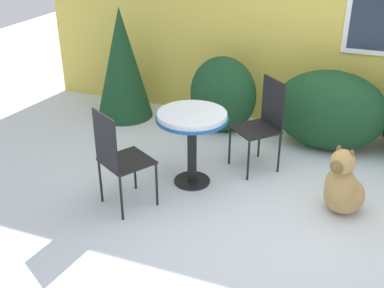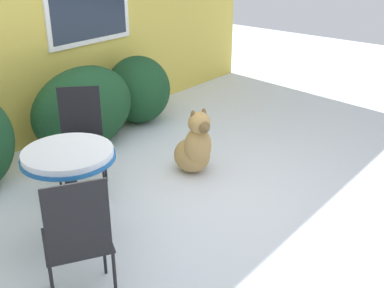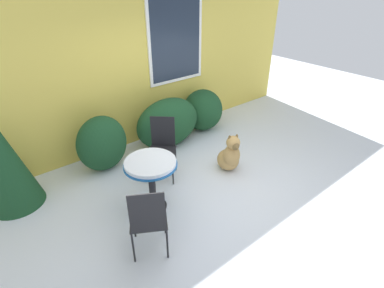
# 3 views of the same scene
# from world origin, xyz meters

# --- Properties ---
(ground_plane) EXTENTS (16.00, 16.00, 0.00)m
(ground_plane) POSITION_xyz_m (0.00, 0.00, 0.00)
(ground_plane) COLOR silver
(house_wall) EXTENTS (8.00, 0.10, 3.31)m
(house_wall) POSITION_xyz_m (0.05, 2.20, 1.67)
(house_wall) COLOR #DBC14C
(house_wall) RESTS_ON ground_plane
(shrub_left) EXTENTS (0.88, 0.60, 1.01)m
(shrub_left) POSITION_xyz_m (-1.15, 1.64, 0.50)
(shrub_left) COLOR #194223
(shrub_left) RESTS_ON ground_plane
(shrub_middle) EXTENTS (1.35, 0.70, 0.99)m
(shrub_middle) POSITION_xyz_m (0.21, 1.60, 0.50)
(shrub_middle) COLOR #194223
(shrub_middle) RESTS_ON ground_plane
(shrub_right) EXTENTS (0.86, 0.84, 0.90)m
(shrub_right) POSITION_xyz_m (1.23, 1.75, 0.45)
(shrub_right) COLOR #194223
(shrub_right) RESTS_ON ground_plane
(evergreen_bush) EXTENTS (0.78, 0.78, 1.53)m
(evergreen_bush) POSITION_xyz_m (-2.59, 1.61, 0.77)
(evergreen_bush) COLOR #194223
(evergreen_bush) RESTS_ON ground_plane
(patio_table) EXTENTS (0.75, 0.75, 0.82)m
(patio_table) POSITION_xyz_m (-1.03, 0.24, 0.67)
(patio_table) COLOR black
(patio_table) RESTS_ON ground_plane
(patio_chair_near_table) EXTENTS (0.62, 0.62, 1.03)m
(patio_chair_near_table) POSITION_xyz_m (-0.43, 0.85, 0.57)
(patio_chair_near_table) COLOR black
(patio_chair_near_table) RESTS_ON ground_plane
(patio_chair_far_side) EXTENTS (0.60, 0.60, 1.03)m
(patio_chair_far_side) POSITION_xyz_m (-1.51, -0.46, 0.57)
(patio_chair_far_side) COLOR black
(patio_chair_far_side) RESTS_ON ground_plane
(dog) EXTENTS (0.51, 0.62, 0.75)m
(dog) POSITION_xyz_m (0.53, 0.21, 0.29)
(dog) COLOR tan
(dog) RESTS_ON ground_plane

